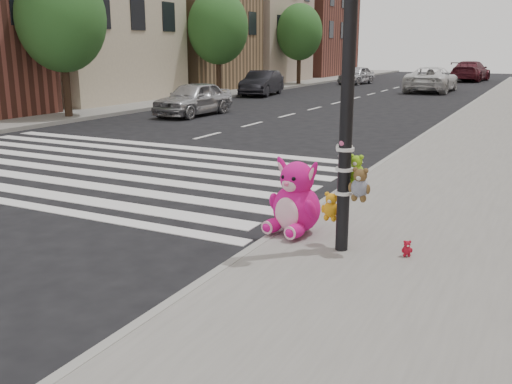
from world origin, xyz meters
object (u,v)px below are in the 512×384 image
Objects in this scene: signal_pole at (348,122)px; car_white_near at (432,79)px; car_silver_far at (193,99)px; car_dark_far at (262,83)px; pink_bunny at (295,202)px; red_teddy at (407,248)px.

signal_pole is 29.76m from car_white_near.
car_dark_far is (-1.92, 9.94, 0.02)m from car_silver_far.
car_silver_far is 0.94× the size of car_dark_far.
car_silver_far reaches higher than pink_bunny.
pink_bunny is at bearing -71.75° from car_dark_far.
pink_bunny is at bearing 96.89° from car_white_near.
car_dark_far is at bearing 40.85° from car_white_near.
car_silver_far is 17.95m from car_white_near.
red_teddy is 25.96m from car_dark_far.
car_dark_far reaches higher than red_teddy.
pink_bunny is (-0.82, 0.35, -1.20)m from signal_pole.
car_silver_far reaches higher than red_teddy.
car_white_near is (8.02, 6.94, 0.06)m from car_dark_far.
car_dark_far reaches higher than car_silver_far.
red_teddy is 0.04× the size of car_white_near.
car_silver_far is (-10.46, 12.55, -1.11)m from signal_pole.
signal_pole is at bearing -11.71° from pink_bunny.
pink_bunny is at bearing 142.20° from red_teddy.
car_white_near reaches higher than car_dark_far.
signal_pole is 3.76× the size of pink_bunny.
signal_pole is at bearing -70.48° from car_dark_far.
car_white_near is (-3.53, 29.07, 0.17)m from pink_bunny.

